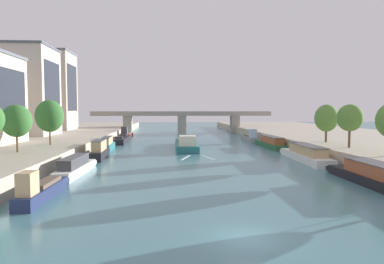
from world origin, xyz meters
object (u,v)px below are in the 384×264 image
at_px(moored_boat_left_lone, 108,145).
at_px(moored_boat_right_far, 271,143).
at_px(moored_boat_right_upstream, 250,137).
at_px(moored_boat_left_near, 41,190).
at_px(moored_boat_left_far, 126,134).
at_px(moored_boat_left_downstream, 76,167).
at_px(tree_left_distant, 49,116).
at_px(barge_midriver, 186,144).
at_px(tree_left_past_mid, 16,121).
at_px(moored_boat_right_downstream, 306,154).
at_px(tree_right_second, 350,118).
at_px(moored_boat_left_gap_after, 100,151).
at_px(moored_boat_left_midway, 122,140).
at_px(bridge_far, 182,119).
at_px(tree_right_end_of_row, 326,118).
at_px(moored_boat_right_end, 375,176).

distance_m(moored_boat_left_lone, moored_boat_right_far, 32.91).
xyz_separation_m(moored_boat_left_lone, moored_boat_right_upstream, (31.89, 17.15, -0.15)).
relative_size(moored_boat_left_near, moored_boat_left_far, 0.80).
relative_size(moored_boat_left_downstream, tree_left_distant, 1.72).
distance_m(barge_midriver, tree_left_past_mid, 32.75).
bearing_deg(moored_boat_right_downstream, tree_right_second, -16.58).
xyz_separation_m(moored_boat_left_gap_after, moored_boat_left_midway, (-0.24, 28.01, -0.62)).
height_order(tree_right_second, bridge_far, tree_right_second).
relative_size(moored_boat_left_midway, moored_boat_right_downstream, 0.99).
bearing_deg(moored_boat_left_near, tree_right_end_of_row, 35.75).
bearing_deg(bridge_far, moored_boat_left_gap_after, -104.25).
distance_m(moored_boat_right_end, moored_boat_right_upstream, 50.63).
bearing_deg(moored_boat_left_gap_after, tree_right_end_of_row, 3.18).
bearing_deg(moored_boat_left_far, tree_right_end_of_row, -45.90).
height_order(moored_boat_left_midway, moored_boat_left_far, moored_boat_left_far).
xyz_separation_m(barge_midriver, moored_boat_left_gap_after, (-14.53, -13.18, 0.31)).
relative_size(moored_boat_right_upstream, tree_left_past_mid, 1.90).
bearing_deg(tree_right_second, bridge_far, 107.98).
height_order(moored_boat_left_downstream, moored_boat_left_far, moored_boat_left_far).
bearing_deg(tree_right_second, barge_midriver, 139.42).
distance_m(tree_left_past_mid, tree_right_end_of_row, 48.44).
distance_m(moored_boat_left_downstream, moored_boat_left_far, 56.03).
bearing_deg(moored_boat_left_downstream, barge_midriver, 61.13).
distance_m(tree_left_distant, tree_right_end_of_row, 46.06).
height_order(moored_boat_left_gap_after, tree_left_distant, tree_left_distant).
bearing_deg(moored_boat_left_lone, moored_boat_right_downstream, -26.59).
distance_m(moored_boat_left_gap_after, tree_right_end_of_row, 38.63).
relative_size(moored_boat_left_midway, tree_right_end_of_row, 2.49).
bearing_deg(moored_boat_left_near, moored_boat_left_downstream, 90.92).
distance_m(moored_boat_left_gap_after, moored_boat_left_far, 42.45).
relative_size(moored_boat_left_near, tree_right_end_of_row, 1.53).
height_order(moored_boat_left_gap_after, tree_left_past_mid, tree_left_past_mid).
distance_m(tree_left_distant, bridge_far, 65.44).
height_order(moored_boat_left_gap_after, tree_right_end_of_row, tree_right_end_of_row).
distance_m(moored_boat_right_downstream, bridge_far, 68.34).
height_order(moored_boat_right_far, tree_right_second, tree_right_second).
bearing_deg(moored_boat_right_downstream, tree_left_distant, 172.51).
bearing_deg(moored_boat_left_far, bridge_far, 49.10).
relative_size(tree_right_end_of_row, bridge_far, 0.11).
bearing_deg(moored_boat_right_upstream, moored_boat_left_far, 156.53).
bearing_deg(moored_boat_left_near, tree_left_past_mid, 118.43).
relative_size(moored_boat_right_downstream, tree_left_distant, 2.29).
height_order(moored_boat_right_end, tree_right_end_of_row, tree_right_end_of_row).
bearing_deg(moored_boat_right_upstream, moored_boat_right_end, -88.99).
height_order(moored_boat_right_downstream, tree_left_past_mid, tree_left_past_mid).
relative_size(moored_boat_left_downstream, moored_boat_right_upstream, 1.03).
bearing_deg(tree_right_end_of_row, moored_boat_right_downstream, -132.39).
relative_size(tree_left_distant, tree_right_end_of_row, 1.10).
height_order(moored_boat_left_far, bridge_far, bridge_far).
height_order(moored_boat_left_near, tree_left_past_mid, tree_left_past_mid).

